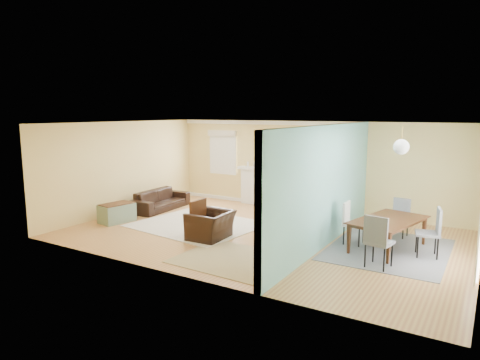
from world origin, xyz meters
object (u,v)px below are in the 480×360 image
object	(u,v)px
credenza	(333,210)
green_chair	(303,204)
dining_table	(389,235)
eames_chair	(211,225)
sofa	(161,200)

from	to	relation	value
credenza	green_chair	bearing A→B (deg)	155.34
green_chair	dining_table	xyz separation A→B (m)	(2.69, -1.77, -0.02)
eames_chair	green_chair	distance (m)	3.21
green_chair	dining_table	size ratio (longest dim) A/B	0.41
green_chair	credenza	size ratio (longest dim) A/B	0.52
credenza	dining_table	world-z (taller)	credenza
eames_chair	sofa	bearing A→B (deg)	-121.58
sofa	eames_chair	xyz separation A→B (m)	(2.99, -1.68, 0.03)
green_chair	eames_chair	bearing A→B (deg)	107.14
sofa	green_chair	world-z (taller)	green_chair
dining_table	sofa	bearing A→B (deg)	100.44
credenza	dining_table	distance (m)	2.12
dining_table	green_chair	bearing A→B (deg)	70.42
sofa	credenza	xyz separation A→B (m)	(4.97, 0.91, 0.11)
sofa	green_chair	bearing A→B (deg)	-73.80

